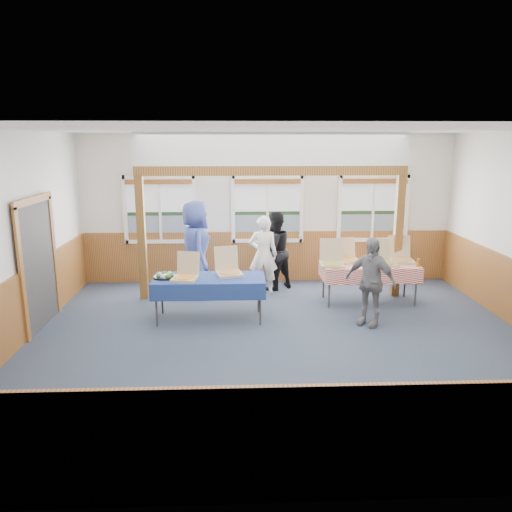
{
  "coord_description": "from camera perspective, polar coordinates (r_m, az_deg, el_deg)",
  "views": [
    {
      "loc": [
        -0.69,
        -7.2,
        3.08
      ],
      "look_at": [
        -0.35,
        1.0,
        1.14
      ],
      "focal_mm": 35.0,
      "sensor_mm": 36.0,
      "label": 1
    }
  ],
  "objects": [
    {
      "name": "floor",
      "position": [
        7.86,
        2.89,
        -9.79
      ],
      "size": [
        8.0,
        8.0,
        0.0
      ],
      "primitive_type": "plane",
      "color": "#2B3346",
      "rests_on": "ground"
    },
    {
      "name": "ceiling",
      "position": [
        7.24,
        3.2,
        14.22
      ],
      "size": [
        8.0,
        8.0,
        0.0
      ],
      "primitive_type": "plane",
      "rotation": [
        3.14,
        0.0,
        0.0
      ],
      "color": "white",
      "rests_on": "wall_back"
    },
    {
      "name": "wall_back",
      "position": [
        10.83,
        1.3,
        5.42
      ],
      "size": [
        8.0,
        0.0,
        8.0
      ],
      "primitive_type": "plane",
      "rotation": [
        1.57,
        0.0,
        0.0
      ],
      "color": "silver",
      "rests_on": "floor"
    },
    {
      "name": "wall_front",
      "position": [
        4.05,
        7.71,
        -8.28
      ],
      "size": [
        8.0,
        0.0,
        8.0
      ],
      "primitive_type": "plane",
      "rotation": [
        -1.57,
        0.0,
        0.0
      ],
      "color": "silver",
      "rests_on": "floor"
    },
    {
      "name": "wall_left",
      "position": [
        8.06,
        -26.57,
        1.29
      ],
      "size": [
        0.0,
        8.0,
        8.0
      ],
      "primitive_type": "plane",
      "rotation": [
        1.57,
        0.0,
        1.57
      ],
      "color": "silver",
      "rests_on": "floor"
    },
    {
      "name": "wainscot_back",
      "position": [
        10.99,
        1.28,
        -0.03
      ],
      "size": [
        7.98,
        0.05,
        1.1
      ],
      "primitive_type": "cube",
      "color": "brown",
      "rests_on": "floor"
    },
    {
      "name": "wainscot_front",
      "position": [
        4.56,
        7.22,
        -20.54
      ],
      "size": [
        7.98,
        0.05,
        1.1
      ],
      "primitive_type": "cube",
      "color": "brown",
      "rests_on": "floor"
    },
    {
      "name": "wainscot_left",
      "position": [
        8.31,
        -25.67,
        -5.8
      ],
      "size": [
        0.05,
        6.98,
        1.1
      ],
      "primitive_type": "cube",
      "color": "brown",
      "rests_on": "floor"
    },
    {
      "name": "cased_opening",
      "position": [
        8.97,
        -23.69,
        -0.94
      ],
      "size": [
        0.06,
        1.3,
        2.1
      ],
      "primitive_type": "cube",
      "color": "#343434",
      "rests_on": "wall_left"
    },
    {
      "name": "window_left",
      "position": [
        10.87,
        -10.93,
        5.63
      ],
      "size": [
        1.56,
        0.1,
        1.46
      ],
      "color": "white",
      "rests_on": "wall_back"
    },
    {
      "name": "window_mid",
      "position": [
        10.77,
        1.32,
        5.8
      ],
      "size": [
        1.56,
        0.1,
        1.46
      ],
      "color": "white",
      "rests_on": "wall_back"
    },
    {
      "name": "window_right",
      "position": [
        11.16,
        13.25,
        5.72
      ],
      "size": [
        1.56,
        0.1,
        1.46
      ],
      "color": "white",
      "rests_on": "wall_back"
    },
    {
      "name": "post_left",
      "position": [
        9.85,
        -12.93,
        1.94
      ],
      "size": [
        0.15,
        0.15,
        2.4
      ],
      "primitive_type": "cube",
      "color": "#5D3414",
      "rests_on": "floor"
    },
    {
      "name": "post_right",
      "position": [
        10.2,
        15.91,
        2.15
      ],
      "size": [
        0.15,
        0.15,
        2.4
      ],
      "primitive_type": "cube",
      "color": "#5D3414",
      "rests_on": "floor"
    },
    {
      "name": "cross_beam",
      "position": [
        9.54,
        1.8,
        9.73
      ],
      "size": [
        5.15,
        0.18,
        0.18
      ],
      "primitive_type": "cube",
      "color": "#5D3414",
      "rests_on": "post_left"
    },
    {
      "name": "table_left",
      "position": [
        8.62,
        -5.39,
        -2.79
      ],
      "size": [
        2.08,
        1.53,
        0.76
      ],
      "rotation": [
        0.0,
        0.0,
        -0.37
      ],
      "color": "#343434",
      "rests_on": "floor"
    },
    {
      "name": "table_right",
      "position": [
        9.74,
        12.84,
        -1.21
      ],
      "size": [
        1.88,
        0.98,
        0.76
      ],
      "rotation": [
        0.0,
        0.0,
        -0.1
      ],
      "color": "#343434",
      "rests_on": "floor"
    },
    {
      "name": "pizza_box_a",
      "position": [
        8.51,
        -8.08,
        -2.22
      ],
      "size": [
        0.48,
        0.55,
        0.43
      ],
      "rotation": [
        0.0,
        0.0,
        -0.2
      ],
      "color": "tan",
      "rests_on": "table_left"
    },
    {
      "name": "pizza_box_b",
      "position": [
        8.73,
        -3.13,
        -1.7
      ],
      "size": [
        0.53,
        0.6,
        0.46
      ],
      "rotation": [
        0.0,
        0.0,
        0.23
      ],
      "color": "tan",
      "rests_on": "table_left"
    },
    {
      "name": "pizza_box_c",
      "position": [
        9.45,
        8.66,
        -0.67
      ],
      "size": [
        0.48,
        0.57,
        0.47
      ],
      "rotation": [
        0.0,
        0.0,
        -0.1
      ],
      "color": "tan",
      "rests_on": "table_right"
    },
    {
      "name": "pizza_box_d",
      "position": [
        9.8,
        10.57,
        -0.26
      ],
      "size": [
        0.47,
        0.54,
        0.43
      ],
      "rotation": [
        0.0,
        0.0,
        0.17
      ],
      "color": "tan",
      "rests_on": "table_right"
    },
    {
      "name": "pizza_box_e",
      "position": [
        9.7,
        14.38,
        -0.58
      ],
      "size": [
        0.48,
        0.55,
        0.45
      ],
      "rotation": [
        0.0,
        0.0,
        0.14
      ],
      "color": "tan",
      "rests_on": "table_right"
    },
    {
      "name": "pizza_box_f",
      "position": [
        10.03,
        16.27,
        -0.24
      ],
      "size": [
        0.47,
        0.56,
        0.47
      ],
      "rotation": [
        0.0,
        0.0,
        -0.07
      ],
      "color": "tan",
      "rests_on": "table_right"
    },
    {
      "name": "veggie_tray",
      "position": [
        8.67,
        -10.37,
        -2.26
      ],
      "size": [
        0.39,
        0.39,
        0.09
      ],
      "color": "black",
      "rests_on": "table_left"
    },
    {
      "name": "drink_glass",
      "position": [
        9.73,
        18.09,
        -0.73
      ],
      "size": [
        0.07,
        0.07,
        0.15
      ],
      "primitive_type": "cylinder",
      "color": "#8B5817",
      "rests_on": "table_right"
    },
    {
      "name": "woman_white",
      "position": [
        10.03,
        0.82,
        0.13
      ],
      "size": [
        0.61,
        0.42,
        1.59
      ],
      "primitive_type": "imported",
      "rotation": [
        0.0,
        0.0,
        3.07
      ],
      "color": "white",
      "rests_on": "floor"
    },
    {
      "name": "woman_black",
      "position": [
        10.31,
        2.09,
        0.61
      ],
      "size": [
        1.01,
        0.96,
        1.64
      ],
      "primitive_type": "imported",
      "rotation": [
        0.0,
        0.0,
        3.73
      ],
      "color": "black",
      "rests_on": "floor"
    },
    {
      "name": "man_blue",
      "position": [
        9.98,
        -6.92,
        0.87
      ],
      "size": [
        0.82,
        1.05,
        1.9
      ],
      "primitive_type": "imported",
      "rotation": [
        0.0,
        0.0,
        1.83
      ],
      "color": "#3E4E9B",
      "rests_on": "floor"
    },
    {
      "name": "person_grey",
      "position": [
        8.53,
        12.92,
        -2.87
      ],
      "size": [
        0.92,
        0.85,
        1.51
      ],
      "primitive_type": "imported",
      "rotation": [
        0.0,
        0.0,
        -0.69
      ],
      "color": "slate",
      "rests_on": "floor"
    }
  ]
}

